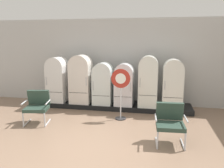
% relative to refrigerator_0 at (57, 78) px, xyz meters
% --- Properties ---
extents(ground, '(12.00, 10.00, 0.05)m').
position_rel_refrigerator_0_xyz_m(ground, '(1.94, -2.92, -1.00)').
color(ground, '#866A55').
extents(back_wall, '(11.76, 0.12, 3.01)m').
position_rel_refrigerator_0_xyz_m(back_wall, '(1.94, 0.74, 0.54)').
color(back_wall, beige).
rests_on(back_wall, ground).
extents(display_plinth, '(5.20, 0.95, 0.15)m').
position_rel_refrigerator_0_xyz_m(display_plinth, '(1.94, 0.11, -0.90)').
color(display_plinth, black).
rests_on(display_plinth, ground).
extents(refrigerator_0, '(0.63, 0.68, 1.55)m').
position_rel_refrigerator_0_xyz_m(refrigerator_0, '(0.00, 0.00, 0.00)').
color(refrigerator_0, white).
rests_on(refrigerator_0, display_plinth).
extents(refrigerator_1, '(0.69, 0.63, 1.64)m').
position_rel_refrigerator_0_xyz_m(refrigerator_1, '(0.86, -0.03, 0.04)').
color(refrigerator_1, silver).
rests_on(refrigerator_1, display_plinth).
extents(refrigerator_2, '(0.62, 0.64, 1.39)m').
position_rel_refrigerator_0_xyz_m(refrigerator_2, '(1.63, -0.02, -0.09)').
color(refrigerator_2, silver).
rests_on(refrigerator_2, display_plinth).
extents(refrigerator_3, '(0.60, 0.63, 1.38)m').
position_rel_refrigerator_0_xyz_m(refrigerator_3, '(2.34, -0.02, -0.09)').
color(refrigerator_3, white).
rests_on(refrigerator_3, display_plinth).
extents(refrigerator_4, '(0.60, 0.68, 1.64)m').
position_rel_refrigerator_0_xyz_m(refrigerator_4, '(3.11, 0.00, 0.05)').
color(refrigerator_4, white).
rests_on(refrigerator_4, display_plinth).
extents(refrigerator_5, '(0.62, 0.67, 1.54)m').
position_rel_refrigerator_0_xyz_m(refrigerator_5, '(3.88, -0.01, -0.00)').
color(refrigerator_5, white).
rests_on(refrigerator_5, display_plinth).
extents(armchair_left, '(0.75, 0.73, 0.90)m').
position_rel_refrigerator_0_xyz_m(armchair_left, '(0.16, -1.72, -0.47)').
color(armchair_left, silver).
rests_on(armchair_left, ground).
extents(armchair_right, '(0.70, 0.65, 0.90)m').
position_rel_refrigerator_0_xyz_m(armchair_right, '(3.70, -2.33, -0.47)').
color(armchair_right, silver).
rests_on(armchair_right, ground).
extents(sign_stand, '(0.54, 0.32, 1.48)m').
position_rel_refrigerator_0_xyz_m(sign_stand, '(2.38, -1.01, -0.19)').
color(sign_stand, '#2D2D30').
rests_on(sign_stand, ground).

